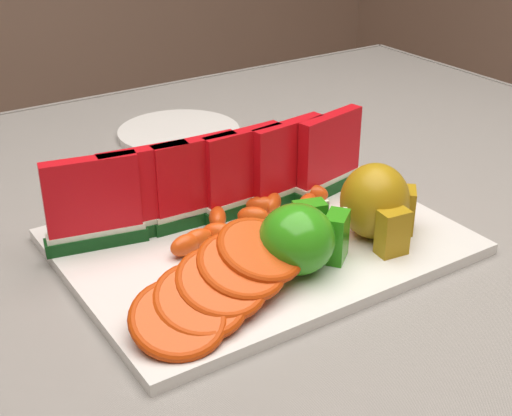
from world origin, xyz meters
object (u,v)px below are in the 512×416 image
platter (259,242)px  apple_cluster (301,238)px  pear_cluster (378,203)px  side_plate (179,132)px

platter → apple_cluster: size_ratio=3.67×
pear_cluster → side_plate: pear_cluster is taller
side_plate → pear_cluster: bearing=-86.7°
side_plate → apple_cluster: bearing=-101.1°
platter → apple_cluster: bearing=-89.3°
apple_cluster → pear_cluster: pear_cluster is taller
apple_cluster → pear_cluster: bearing=4.0°
platter → apple_cluster: (0.00, -0.07, 0.04)m
apple_cluster → platter: bearing=90.7°
platter → pear_cluster: bearing=-31.9°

